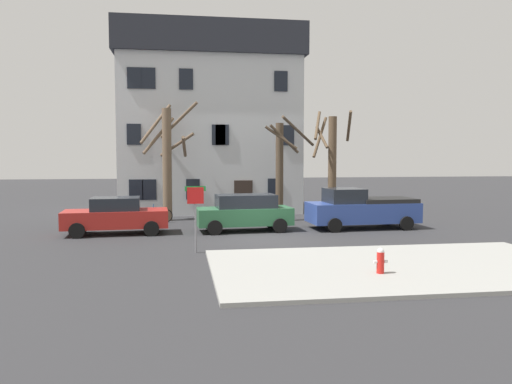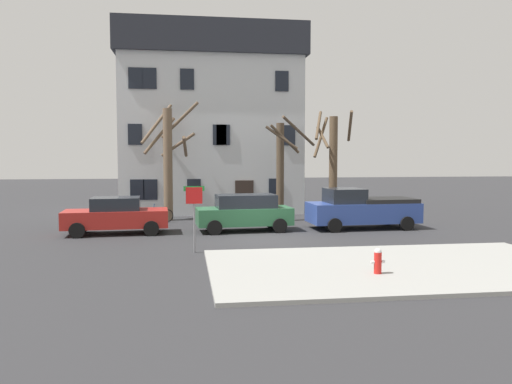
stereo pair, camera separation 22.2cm
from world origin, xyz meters
name	(u,v)px [view 1 (the left image)]	position (x,y,z in m)	size (l,w,h in m)	color
ground_plane	(266,239)	(0.00, 0.00, 0.00)	(120.00, 120.00, 0.00)	#2D2D30
sidewalk_slab	(399,267)	(3.23, -6.25, 0.06)	(11.87, 6.70, 0.12)	#999993
building_main	(209,120)	(-1.69, 11.82, 5.88)	(11.54, 6.68, 11.56)	silver
tree_bare_near	(168,158)	(-4.27, 7.12, 3.45)	(3.27, 2.82, 6.59)	brown
tree_bare_mid	(281,167)	(1.82, 5.76, 2.94)	(2.84, 2.11, 5.61)	#4C3D2D
tree_bare_far	(331,161)	(5.00, 6.88, 3.24)	(2.45, 2.42, 6.20)	brown
car_red_sedan	(116,216)	(-6.51, 2.32, 0.84)	(4.72, 2.28, 1.68)	#AD231E
car_green_wagon	(245,212)	(-0.61, 2.33, 0.91)	(4.56, 2.23, 1.74)	#2D6B42
pickup_truck_blue	(361,209)	(5.18, 2.41, 0.96)	(5.38, 2.49, 1.98)	#2D4799
fire_hydrant	(380,260)	(2.18, -7.26, 0.51)	(0.42, 0.22, 0.75)	red
street_sign_pole	(195,206)	(-3.06, -2.70, 1.73)	(0.76, 0.07, 2.45)	slate
bicycle_leaning	(157,216)	(-4.84, 5.88, 0.37)	(1.65, 0.68, 1.03)	black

